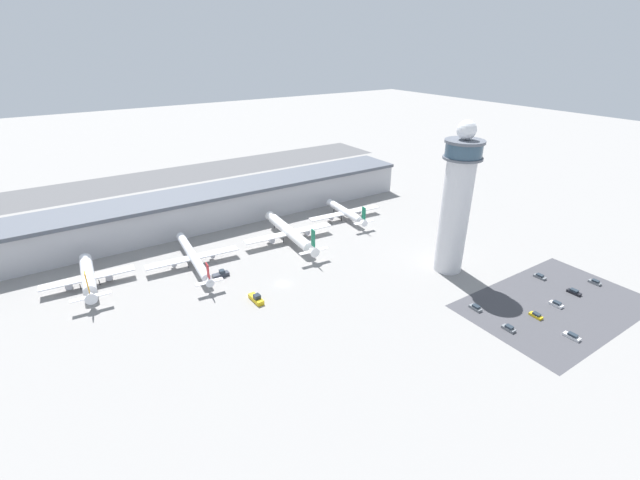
{
  "coord_description": "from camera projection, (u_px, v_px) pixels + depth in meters",
  "views": [
    {
      "loc": [
        -62.7,
        -121.31,
        81.53
      ],
      "look_at": [
        22.17,
        8.81,
        8.73
      ],
      "focal_mm": 24.0,
      "sensor_mm": 36.0,
      "label": 1
    }
  ],
  "objects": [
    {
      "name": "car_maroon_suv",
      "position": [
        572.0,
        336.0,
        128.74
      ],
      "size": [
        1.97,
        4.84,
        1.54
      ],
      "color": "black",
      "rests_on": "ground"
    },
    {
      "name": "airplane_gate_alpha",
      "position": [
        88.0,
        277.0,
        153.83
      ],
      "size": [
        31.5,
        33.69,
        13.65
      ],
      "color": "silver",
      "rests_on": "ground"
    },
    {
      "name": "service_truck_fuel",
      "position": [
        221.0,
        274.0,
        162.07
      ],
      "size": [
        6.18,
        2.41,
        2.62
      ],
      "color": "black",
      "rests_on": "ground"
    },
    {
      "name": "runway_strip",
      "position": [
        165.0,
        177.0,
        279.7
      ],
      "size": [
        313.97,
        44.0,
        0.01
      ],
      "primitive_type": "cube",
      "color": "#515154",
      "rests_on": "ground"
    },
    {
      "name": "car_grey_coupe",
      "position": [
        509.0,
        328.0,
        132.3
      ],
      "size": [
        1.91,
        4.06,
        1.54
      ],
      "color": "black",
      "rests_on": "ground"
    },
    {
      "name": "parking_lot_surface",
      "position": [
        555.0,
        305.0,
        145.23
      ],
      "size": [
        64.0,
        40.0,
        0.01
      ],
      "primitive_type": "cube",
      "color": "#424247",
      "rests_on": "ground"
    },
    {
      "name": "car_blue_compact",
      "position": [
        476.0,
        308.0,
        142.42
      ],
      "size": [
        1.98,
        4.33,
        1.57
      ],
      "color": "black",
      "rests_on": "ground"
    },
    {
      "name": "car_navy_sedan",
      "position": [
        540.0,
        277.0,
        161.3
      ],
      "size": [
        1.91,
        4.45,
        1.47
      ],
      "color": "black",
      "rests_on": "ground"
    },
    {
      "name": "car_silver_sedan",
      "position": [
        595.0,
        282.0,
        157.5
      ],
      "size": [
        1.79,
        4.16,
        1.52
      ],
      "color": "black",
      "rests_on": "ground"
    },
    {
      "name": "car_yellow_taxi",
      "position": [
        574.0,
        292.0,
        151.31
      ],
      "size": [
        1.95,
        4.67,
        1.59
      ],
      "color": "black",
      "rests_on": "ground"
    },
    {
      "name": "car_red_hatchback",
      "position": [
        556.0,
        304.0,
        144.39
      ],
      "size": [
        2.0,
        4.35,
        1.58
      ],
      "color": "black",
      "rests_on": "ground"
    },
    {
      "name": "airplane_gate_charlie",
      "position": [
        290.0,
        233.0,
        188.67
      ],
      "size": [
        41.4,
        46.03,
        14.13
      ],
      "color": "white",
      "rests_on": "ground"
    },
    {
      "name": "control_tower",
      "position": [
        456.0,
        202.0,
        156.09
      ],
      "size": [
        13.83,
        13.83,
        57.18
      ],
      "color": "silver",
      "rests_on": "ground"
    },
    {
      "name": "airplane_gate_delta",
      "position": [
        346.0,
        212.0,
        212.33
      ],
      "size": [
        38.99,
        33.5,
        11.7
      ],
      "color": "white",
      "rests_on": "ground"
    },
    {
      "name": "airplane_gate_bravo",
      "position": [
        194.0,
        257.0,
        168.1
      ],
      "size": [
        36.44,
        46.3,
        11.38
      ],
      "color": "silver",
      "rests_on": "ground"
    },
    {
      "name": "ground_plane",
      "position": [
        283.0,
        284.0,
        157.62
      ],
      "size": [
        1000.0,
        1000.0,
        0.0
      ],
      "primitive_type": "plane",
      "color": "gray"
    },
    {
      "name": "terminal_building",
      "position": [
        213.0,
        206.0,
        207.12
      ],
      "size": [
        209.32,
        25.0,
        16.72
      ],
      "color": "#B2B2B7",
      "rests_on": "ground"
    },
    {
      "name": "car_white_wagon",
      "position": [
        536.0,
        315.0,
        138.48
      ],
      "size": [
        1.96,
        4.27,
        1.5
      ],
      "color": "black",
      "rests_on": "ground"
    },
    {
      "name": "service_truck_catering",
      "position": [
        256.0,
        299.0,
        146.55
      ],
      "size": [
        2.77,
        7.4,
        3.0
      ],
      "color": "black",
      "rests_on": "ground"
    }
  ]
}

